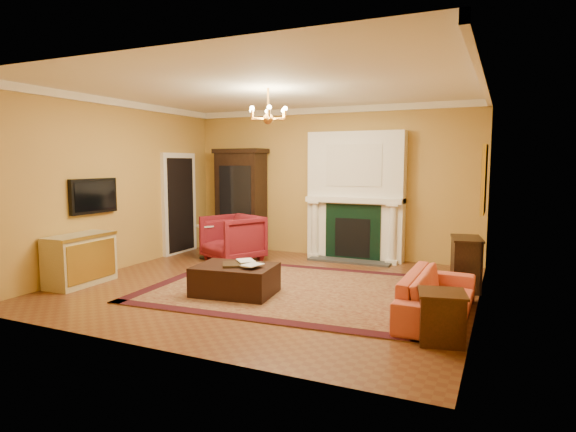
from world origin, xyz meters
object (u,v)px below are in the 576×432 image
Objects in this scene: coral_sofa at (438,288)px; china_cabinet at (241,202)px; pedestal_table at (206,239)px; console_table at (466,264)px; commode at (80,260)px; leather_ottoman at (235,280)px; wingback_armchair at (233,236)px; end_table at (441,318)px.

china_cabinet is at bearing 57.03° from coral_sofa.
console_table is (4.89, -0.34, -0.01)m from pedestal_table.
leather_ottoman is at bearing 9.21° from commode.
leather_ottoman is (1.90, -2.05, -0.16)m from pedestal_table.
console_table reaches higher than pedestal_table.
wingback_armchair is 1.29× the size of console_table.
commode is at bearing -103.72° from pedestal_table.
leather_ottoman is (-2.79, -0.14, -0.15)m from coral_sofa.
wingback_armchair is at bearing 65.51° from coral_sofa.
coral_sofa is 1.58m from console_table.
china_cabinet is at bearing 80.60° from pedestal_table.
coral_sofa is 3.63× the size of end_table.
end_table is 3.01m from leather_ottoman.
leather_ottoman is at bearing -160.15° from console_table.
pedestal_table is 2.61m from commode.
wingback_armchair is at bearing -62.45° from china_cabinet.
coral_sofa is 1.69× the size of leather_ottoman.
console_table is at bearing -6.81° from coral_sofa.
commode is (-0.80, -3.63, -0.65)m from china_cabinet.
china_cabinet is at bearing 140.59° from end_table.
pedestal_table is at bearing 166.17° from console_table.
pedestal_table is 4.90m from console_table.
wingback_armchair is 1.47× the size of pedestal_table.
commode reaches higher than leather_ottoman.
coral_sofa reaches higher than pedestal_table.
pedestal_table reaches higher than leather_ottoman.
commode is 5.34m from coral_sofa.
commode is 0.95× the size of leather_ottoman.
china_cabinet is 1.98× the size of commode.
commode is 0.56× the size of coral_sofa.
pedestal_table is at bearing -93.99° from china_cabinet.
wingback_armchair is 1.89× the size of end_table.
commode is at bearing -176.12° from leather_ottoman.
wingback_armchair is 0.93× the size of commode.
leather_ottoman is (1.72, -3.14, -0.83)m from china_cabinet.
end_table is at bearing -29.49° from pedestal_table.
coral_sofa reaches higher than end_table.
china_cabinet reaches higher than console_table.
end_table is 0.69× the size of console_table.
end_table is at bearing -20.21° from leather_ottoman.
coral_sofa is 2.80m from leather_ottoman.
china_cabinet is 4.97m from console_table.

